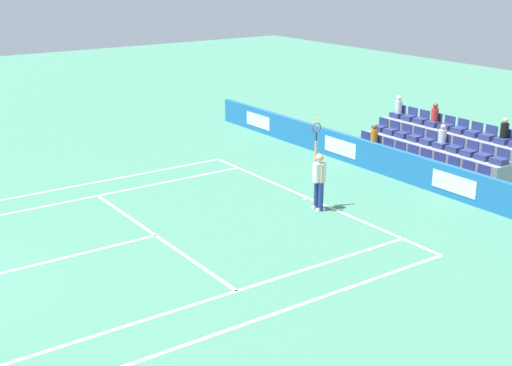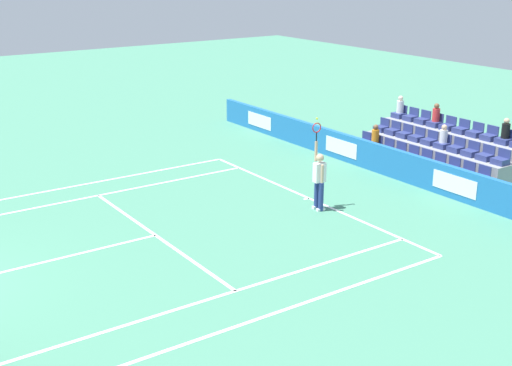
{
  "view_description": "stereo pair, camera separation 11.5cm",
  "coord_description": "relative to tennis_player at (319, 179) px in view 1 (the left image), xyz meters",
  "views": [
    {
      "loc": [
        -16.23,
        1.51,
        7.4
      ],
      "look_at": [
        -0.49,
        -9.48,
        1.1
      ],
      "focal_mm": 48.4,
      "sensor_mm": 36.0,
      "label": 1
    },
    {
      "loc": [
        -16.29,
        1.41,
        7.4
      ],
      "look_at": [
        -0.49,
        -9.48,
        1.1
      ],
      "focal_mm": 48.4,
      "sensor_mm": 36.0,
      "label": 2
    }
  ],
  "objects": [
    {
      "name": "stadium_stand",
      "position": [
        0.98,
        -6.57,
        -0.45
      ],
      "size": [
        6.2,
        2.85,
        2.17
      ],
      "color": "gray",
      "rests_on": "ground"
    },
    {
      "name": "line_baseline",
      "position": [
        0.97,
        -0.41,
        -0.99
      ],
      "size": [
        10.97,
        0.1,
        0.01
      ],
      "primitive_type": "cube",
      "color": "white",
      "rests_on": "ground"
    },
    {
      "name": "line_centre_service",
      "position": [
        0.97,
        8.28,
        -0.99
      ],
      "size": [
        0.1,
        6.4,
        0.01
      ],
      "primitive_type": "cube",
      "color": "white",
      "rests_on": "ground"
    },
    {
      "name": "line_centre_mark",
      "position": [
        0.97,
        -0.31,
        -0.99
      ],
      "size": [
        0.1,
        0.2,
        0.01
      ],
      "primitive_type": "cube",
      "color": "white",
      "rests_on": "ground"
    },
    {
      "name": "line_doubles_sideline_right",
      "position": [
        -4.51,
        5.53,
        -0.99
      ],
      "size": [
        0.1,
        11.89,
        0.01
      ],
      "primitive_type": "cube",
      "color": "white",
      "rests_on": "ground"
    },
    {
      "name": "line_singles_sideline_right",
      "position": [
        -3.14,
        5.53,
        -0.99
      ],
      "size": [
        0.1,
        11.89,
        0.01
      ],
      "primitive_type": "cube",
      "color": "white",
      "rests_on": "ground"
    },
    {
      "name": "sponsor_barrier",
      "position": [
        0.97,
        -4.25,
        -0.47
      ],
      "size": [
        21.76,
        0.22,
        1.04
      ],
      "color": "#1E66AD",
      "rests_on": "ground"
    },
    {
      "name": "line_doubles_sideline_left",
      "position": [
        6.46,
        5.53,
        -0.99
      ],
      "size": [
        0.1,
        11.89,
        0.01
      ],
      "primitive_type": "cube",
      "color": "white",
      "rests_on": "ground"
    },
    {
      "name": "line_singles_sideline_left",
      "position": [
        5.09,
        5.53,
        -0.99
      ],
      "size": [
        0.1,
        11.89,
        0.01
      ],
      "primitive_type": "cube",
      "color": "white",
      "rests_on": "ground"
    },
    {
      "name": "tennis_player",
      "position": [
        0.0,
        0.0,
        0.0
      ],
      "size": [
        0.52,
        0.38,
        2.85
      ],
      "color": "navy",
      "rests_on": "ground"
    },
    {
      "name": "line_service",
      "position": [
        0.97,
        5.08,
        -0.99
      ],
      "size": [
        8.23,
        0.1,
        0.01
      ],
      "primitive_type": "cube",
      "color": "white",
      "rests_on": "ground"
    }
  ]
}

